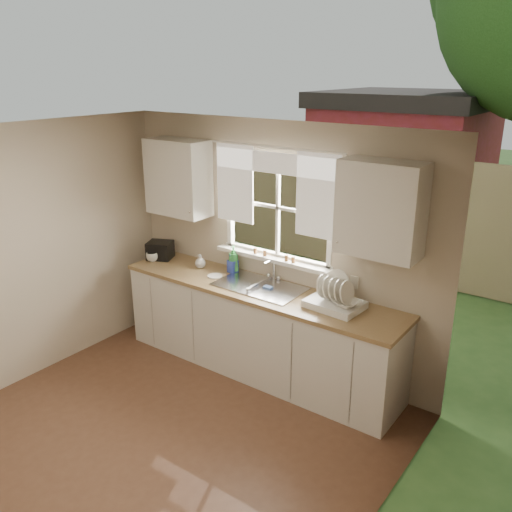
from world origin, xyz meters
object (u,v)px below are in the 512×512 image
Objects in this scene: soap_bottle_a at (233,259)px; black_appliance at (160,250)px; cup at (152,257)px; dish_rack at (335,300)px.

soap_bottle_a is 1.09× the size of black_appliance.
black_appliance is at bearing 65.13° from cup.
dish_rack is at bearing -24.53° from black_appliance.
cup is at bearing -114.20° from black_appliance.
black_appliance is at bearing 177.21° from soap_bottle_a.
soap_bottle_a is 0.95m from black_appliance.
soap_bottle_a reaches higher than black_appliance.
soap_bottle_a is 2.20× the size of cup.
black_appliance is (-2.23, 0.01, 0.02)m from dish_rack.
cup is (-2.23, -0.12, -0.02)m from dish_rack.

